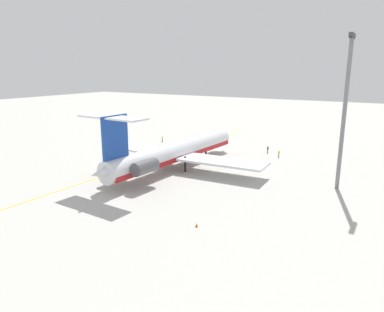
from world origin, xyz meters
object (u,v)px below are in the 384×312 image
safety_cone_nose (197,225)px  light_mast (345,107)px  ground_crew_near_nose (279,153)px  ground_crew_near_tail (162,138)px  ground_crew_portside (268,149)px  main_jetliner (172,153)px

safety_cone_nose → light_mast: bearing=152.7°
safety_cone_nose → light_mast: 32.88m
ground_crew_near_nose → light_mast: light_mast is taller
ground_crew_near_nose → safety_cone_nose: 43.60m
ground_crew_near_tail → safety_cone_nose: size_ratio=3.21×
ground_crew_near_tail → ground_crew_portside: 30.90m
ground_crew_near_nose → safety_cone_nose: ground_crew_near_nose is taller
main_jetliner → ground_crew_portside: size_ratio=25.39×
ground_crew_near_nose → ground_crew_near_tail: bearing=68.6°
ground_crew_near_nose → ground_crew_portside: 4.99m
ground_crew_portside → light_mast: (20.37, 19.59, 13.22)m
ground_crew_portside → light_mast: 31.20m
main_jetliner → safety_cone_nose: bearing=-136.3°
safety_cone_nose → main_jetliner: bearing=-140.1°
light_mast → ground_crew_portside: bearing=-136.1°
ground_crew_near_tail → main_jetliner: bearing=-26.4°
ground_crew_portside → ground_crew_near_nose: bearing=-109.8°
ground_crew_near_tail → ground_crew_portside: ground_crew_portside is taller
ground_crew_portside → main_jetliner: bearing=173.3°
main_jetliner → light_mast: light_mast is taller
main_jetliner → ground_crew_near_tail: size_ratio=25.49×
ground_crew_near_tail → safety_cone_nose: 57.77m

